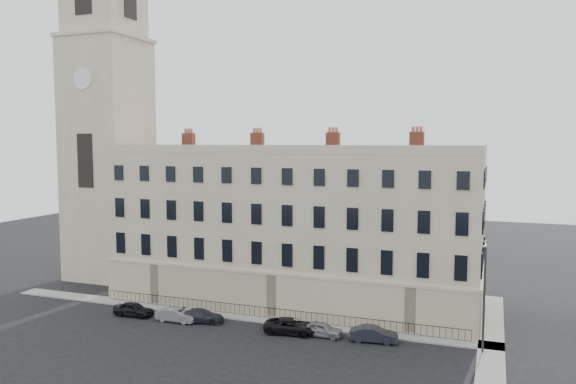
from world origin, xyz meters
name	(u,v)px	position (x,y,z in m)	size (l,w,h in m)	color
ground	(314,348)	(0.00, 0.00, 0.00)	(160.00, 160.00, 0.00)	black
terrace	(294,227)	(-5.97, 11.97, 7.50)	(36.22, 12.22, 17.00)	#BBAA8B
church_tower	(108,120)	(-30.00, 14.00, 18.66)	(8.00, 8.13, 44.00)	#BBAA8B
pavement_terrace	(228,315)	(-10.00, 5.00, 0.06)	(48.00, 2.00, 0.12)	gray
pavement_east_return	(492,334)	(13.00, 8.00, 0.06)	(2.00, 24.00, 0.12)	gray
railings	(270,313)	(-6.00, 5.40, 0.55)	(35.00, 0.04, 0.96)	black
car_a	(134,309)	(-18.14, 1.82, 0.65)	(1.53, 3.79, 1.29)	black
car_b	(176,315)	(-13.55, 1.79, 0.61)	(1.29, 3.70, 1.22)	gray
car_c	(202,316)	(-11.34, 2.46, 0.58)	(1.62, 4.00, 1.16)	#22272E
car_d	(291,326)	(-2.83, 2.45, 0.64)	(2.11, 4.57, 1.27)	black
car_e	(322,329)	(-0.21, 2.69, 0.60)	(1.42, 3.54, 1.21)	gray
car_f	(374,334)	(4.10, 2.86, 0.64)	(1.35, 3.86, 1.27)	#20232B
streetlamp	(484,292)	(12.38, 3.13, 4.81)	(0.22, 1.88, 8.68)	#323337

